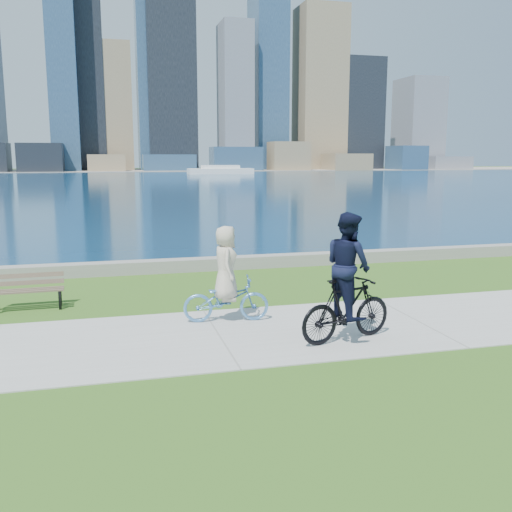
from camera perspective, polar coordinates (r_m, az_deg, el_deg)
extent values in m
plane|color=#2E5516|center=(10.53, -3.70, -8.04)|extent=(320.00, 320.00, 0.00)
cube|color=#A2A39E|center=(10.53, -3.70, -7.99)|extent=(80.00, 3.50, 0.02)
cube|color=gray|center=(16.44, -7.81, -0.93)|extent=(90.00, 0.50, 0.35)
cube|color=#0C2E4F|center=(81.93, -13.39, 7.38)|extent=(320.00, 131.00, 0.01)
cube|color=gray|center=(139.90, -13.98, 8.32)|extent=(320.00, 30.00, 0.12)
cube|color=black|center=(131.30, -20.66, 9.19)|extent=(9.06, 9.19, 6.05)
cube|color=#857152|center=(132.24, -14.71, 8.99)|extent=(8.07, 6.09, 3.72)
cube|color=navy|center=(133.46, -8.70, 9.20)|extent=(11.84, 6.05, 3.72)
cube|color=navy|center=(134.67, -2.03, 9.69)|extent=(11.49, 6.77, 5.46)
cube|color=#857152|center=(136.44, 3.28, 9.93)|extent=(8.83, 6.82, 6.68)
cube|color=#857152|center=(141.23, 9.04, 9.27)|extent=(9.55, 9.34, 3.94)
cube|color=navy|center=(148.21, 14.80, 9.47)|extent=(7.04, 9.06, 5.87)
cube|color=slate|center=(157.31, 18.57, 8.82)|extent=(10.98, 6.78, 3.29)
cube|color=navy|center=(141.36, -18.98, 21.14)|extent=(6.11, 10.73, 64.02)
cube|color=#857152|center=(141.88, -13.89, 14.22)|extent=(7.47, 7.83, 29.18)
cube|color=black|center=(141.78, -8.61, 22.81)|extent=(11.04, 6.56, 70.27)
cube|color=slate|center=(142.44, -2.09, 15.53)|extent=(7.08, 10.30, 34.41)
cube|color=navy|center=(151.38, 1.22, 22.06)|extent=(7.80, 11.64, 70.24)
cube|color=#857152|center=(152.07, 6.41, 16.20)|extent=(11.52, 10.74, 40.12)
cube|color=black|center=(154.12, 10.46, 13.76)|extent=(10.24, 7.34, 28.03)
cube|color=slate|center=(164.72, 15.92, 12.57)|extent=(10.00, 11.95, 23.88)
cube|color=black|center=(146.10, -17.22, 23.26)|extent=(9.00, 9.00, 76.00)
cube|color=navy|center=(144.24, -10.29, 21.26)|extent=(8.00, 8.00, 64.00)
cube|color=white|center=(108.54, -3.57, 8.46)|extent=(12.21, 3.49, 1.05)
cube|color=white|center=(108.53, -3.58, 8.89)|extent=(6.98, 2.62, 0.61)
cube|color=black|center=(12.96, -19.02, -4.20)|extent=(0.06, 0.06, 0.41)
cube|color=black|center=(13.28, -18.97, -3.86)|extent=(0.06, 0.06, 0.41)
cube|color=brown|center=(12.96, -21.89, -3.36)|extent=(1.46, 0.14, 0.04)
cube|color=brown|center=(13.10, -21.84, -3.22)|extent=(1.46, 0.14, 0.04)
cube|color=brown|center=(13.24, -21.78, -3.08)|extent=(1.46, 0.14, 0.04)
cube|color=brown|center=(13.32, -21.77, -2.48)|extent=(1.46, 0.11, 0.11)
cube|color=brown|center=(13.32, -21.81, -1.81)|extent=(1.46, 0.11, 0.11)
imported|color=#5491CC|center=(11.30, -3.01, -4.35)|extent=(0.78, 1.75, 0.88)
imported|color=silver|center=(11.14, -3.04, -0.74)|extent=(0.55, 0.78, 1.47)
imported|color=black|center=(10.21, 9.05, -5.29)|extent=(1.00, 1.96, 1.14)
imported|color=black|center=(10.03, 9.18, -0.92)|extent=(0.90, 1.04, 1.86)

